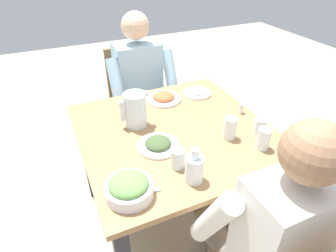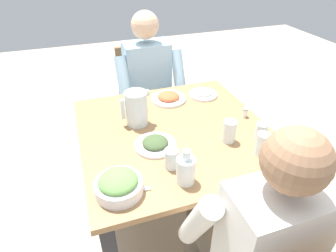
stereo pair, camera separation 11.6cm
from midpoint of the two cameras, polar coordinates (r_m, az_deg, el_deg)
The scene contains 19 objects.
ground_plane at distance 2.02m, azimuth 2.86°, elevation -18.01°, with size 8.00×8.00×0.00m, color tan.
dining_table at distance 1.58m, azimuth 3.49°, elevation -4.02°, with size 0.99×0.99×0.72m.
chair_near at distance 2.33m, azimuth -3.28°, elevation 6.20°, with size 0.40×0.40×0.89m.
diner_near at distance 2.09m, azimuth -1.85°, elevation 7.31°, with size 0.48×0.53×1.18m.
diner_far at distance 1.20m, azimuth 19.09°, elevation -19.88°, with size 0.48×0.53×1.18m.
water_pitcher at distance 1.52m, azimuth -4.19°, elevation 3.54°, with size 0.16×0.12×0.19m.
salad_bowl at distance 1.15m, azimuth -7.02°, elevation -11.69°, with size 0.19×0.19×0.09m.
plate_dolmas at distance 1.39m, azimuth -0.18°, elevation -3.61°, with size 0.21×0.21×0.05m.
plate_rice_curry at distance 1.79m, azimuth 1.98°, elevation 5.74°, with size 0.22×0.22×0.05m.
plate_yoghurt at distance 1.87m, azimuth 8.86°, elevation 6.48°, with size 0.18×0.18×0.04m.
water_glass_near_right at distance 1.45m, azimuth 14.50°, elevation -1.10°, with size 0.07×0.07×0.11m, color silver.
water_glass_far_left at distance 1.68m, azimuth -3.77°, elevation 4.75°, with size 0.07×0.07×0.09m, color silver.
water_glass_near_left at distance 1.26m, azimuth 3.39°, elevation -6.64°, with size 0.06×0.06×0.09m, color silver.
water_glass_by_pitcher at distance 1.41m, azimuth 20.71°, elevation -3.45°, with size 0.06×0.06×0.11m, color silver.
water_glass_far_right at distance 1.52m, azimuth 20.33°, elevation -1.02°, with size 0.06×0.06×0.09m, color silver.
oil_carafe at distance 1.19m, azimuth 6.42°, elevation -9.09°, with size 0.08×0.08×0.16m.
salt_shaker at distance 1.68m, azimuth 17.22°, elevation 2.54°, with size 0.03×0.03×0.05m.
fork_near at distance 1.86m, azimuth 0.97°, elevation 6.45°, with size 0.17×0.03×0.01m, color silver.
knife_near at distance 1.18m, azimuth -5.23°, elevation -13.08°, with size 0.18×0.02×0.01m, color silver.
Camera 2 is at (0.44, 1.17, 1.59)m, focal length 30.30 mm.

